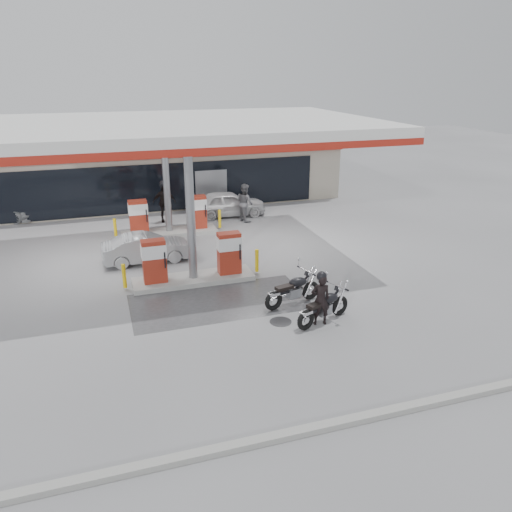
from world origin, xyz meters
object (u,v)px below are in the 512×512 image
(parked_car_right, at_px, (230,189))
(pump_island_near, at_px, (193,264))
(biker_main, at_px, (320,300))
(biker_walking, at_px, (164,202))
(main_motorcycle, at_px, (324,307))
(pump_island_far, at_px, (169,220))
(hatchback_silver, at_px, (147,248))
(sedan_white, at_px, (228,204))
(attendant, at_px, (245,203))
(parked_motorcycle, at_px, (294,291))

(parked_car_right, bearing_deg, pump_island_near, -176.74)
(biker_main, height_order, parked_car_right, biker_main)
(biker_walking, bearing_deg, main_motorcycle, -74.54)
(pump_island_far, relative_size, hatchback_silver, 1.43)
(pump_island_far, relative_size, sedan_white, 1.29)
(pump_island_far, height_order, attendant, attendant)
(parked_motorcycle, height_order, sedan_white, sedan_white)
(biker_main, xyz_separation_m, attendant, (0.99, 11.49, 0.15))
(biker_walking, bearing_deg, biker_main, -75.41)
(pump_island_far, bearing_deg, biker_main, -73.46)
(pump_island_far, bearing_deg, parked_car_right, 52.49)
(sedan_white, bearing_deg, main_motorcycle, -177.76)
(pump_island_near, xyz_separation_m, biker_walking, (0.10, 8.20, 0.30))
(parked_motorcycle, relative_size, sedan_white, 0.55)
(main_motorcycle, bearing_deg, sedan_white, 67.51)
(parked_car_right, bearing_deg, sedan_white, -171.71)
(parked_car_right, bearing_deg, parked_motorcycle, -162.45)
(parked_motorcycle, height_order, attendant, attendant)
(pump_island_far, distance_m, biker_walking, 2.22)
(pump_island_near, xyz_separation_m, pump_island_far, (0.00, 6.00, 0.00))
(pump_island_near, bearing_deg, parked_motorcycle, -46.01)
(parked_motorcycle, height_order, hatchback_silver, hatchback_silver)
(pump_island_far, relative_size, main_motorcycle, 2.44)
(sedan_white, height_order, biker_walking, biker_walking)
(pump_island_far, xyz_separation_m, parked_car_right, (4.61, 6.00, -0.14))
(biker_main, relative_size, attendant, 0.84)
(sedan_white, relative_size, attendant, 2.02)
(parked_motorcycle, xyz_separation_m, sedan_white, (0.67, 11.15, 0.18))
(biker_main, distance_m, hatchback_silver, 8.42)
(parked_motorcycle, relative_size, biker_walking, 1.08)
(main_motorcycle, xyz_separation_m, attendant, (0.81, 11.41, 0.49))
(sedan_white, relative_size, hatchback_silver, 1.11)
(pump_island_near, xyz_separation_m, main_motorcycle, (3.30, -4.41, -0.21))
(pump_island_near, xyz_separation_m, parked_motorcycle, (2.85, -2.95, -0.21))
(hatchback_silver, height_order, parked_car_right, hatchback_silver)
(pump_island_far, height_order, biker_main, pump_island_far)
(parked_motorcycle, relative_size, parked_car_right, 0.53)
(sedan_white, bearing_deg, biker_walking, 93.24)
(pump_island_far, xyz_separation_m, biker_walking, (0.10, 2.20, 0.30))
(main_motorcycle, relative_size, parked_motorcycle, 0.97)
(pump_island_far, relative_size, attendant, 2.60)
(attendant, bearing_deg, main_motorcycle, 161.81)
(sedan_white, height_order, parked_car_right, sedan_white)
(hatchback_silver, bearing_deg, parked_motorcycle, -144.34)
(attendant, bearing_deg, hatchback_silver, 114.40)
(sedan_white, bearing_deg, attendant, -150.64)
(pump_island_near, xyz_separation_m, biker_main, (3.11, -4.49, 0.12))
(parked_car_right, relative_size, biker_walking, 2.03)
(sedan_white, xyz_separation_m, biker_walking, (-3.42, 0.00, 0.33))
(biker_main, relative_size, parked_car_right, 0.41)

